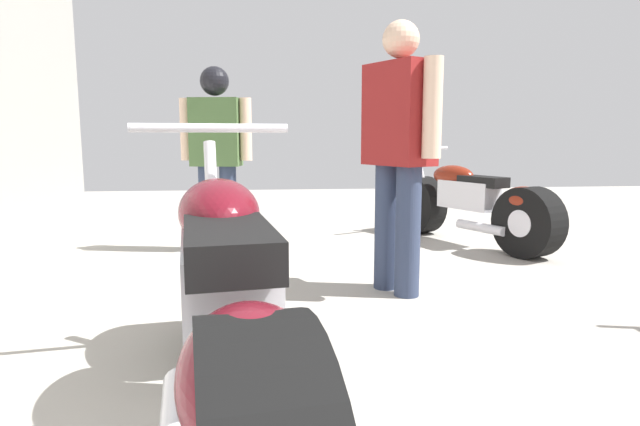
{
  "coord_description": "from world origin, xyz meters",
  "views": [
    {
      "loc": [
        -0.8,
        0.25,
        1.01
      ],
      "look_at": [
        -0.52,
        3.1,
        0.6
      ],
      "focal_mm": 29.45,
      "sensor_mm": 36.0,
      "label": 1
    }
  ],
  "objects": [
    {
      "name": "mechanic_in_blue",
      "position": [
        0.02,
        3.55,
        0.98
      ],
      "size": [
        0.43,
        0.66,
        1.73
      ],
      "color": "#2D3851",
      "rests_on": "ground_plane"
    },
    {
      "name": "mechanic_with_helmet",
      "position": [
        -1.25,
        4.93,
        0.97
      ],
      "size": [
        0.64,
        0.29,
        1.61
      ],
      "color": "#2D3851",
      "rests_on": "ground_plane"
    },
    {
      "name": "motorcycle_black_naked",
      "position": [
        1.1,
        5.0,
        0.38
      ],
      "size": [
        1.05,
        1.87,
        0.92
      ],
      "color": "black",
      "rests_on": "ground_plane"
    },
    {
      "name": "motorcycle_maroon_cruiser",
      "position": [
        -0.94,
        1.85,
        0.45
      ],
      "size": [
        0.73,
        2.3,
        1.07
      ],
      "color": "black",
      "rests_on": "ground_plane"
    },
    {
      "name": "ground_plane",
      "position": [
        0.0,
        3.07,
        0.0
      ],
      "size": [
        14.74,
        14.74,
        0.0
      ],
      "primitive_type": "plane",
      "color": "#A8A399"
    }
  ]
}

